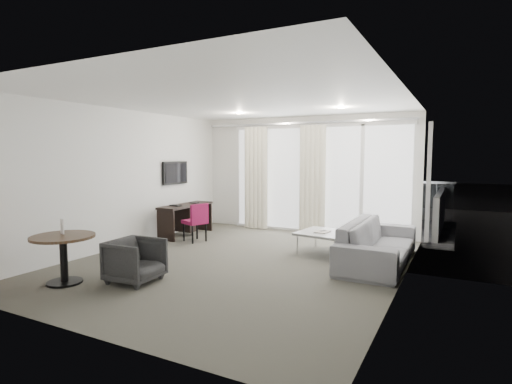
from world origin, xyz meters
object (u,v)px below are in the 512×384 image
at_px(coffee_table, 324,242).
at_px(rattan_chair_a, 374,207).
at_px(desk, 186,220).
at_px(round_table, 64,259).
at_px(desk_chair, 195,222).
at_px(tub_armchair, 135,261).
at_px(rattan_chair_b, 377,209).
at_px(sofa, 378,242).

distance_m(coffee_table, rattan_chair_a, 3.42).
bearing_deg(desk, coffee_table, -2.86).
distance_m(round_table, rattan_chair_a, 7.23).
xyz_separation_m(desk_chair, rattan_chair_a, (2.84, 3.66, 0.04)).
distance_m(desk_chair, tub_armchair, 2.64).
relative_size(desk, round_table, 1.73).
distance_m(desk_chair, coffee_table, 2.65).
xyz_separation_m(desk, rattan_chair_b, (3.52, 2.78, 0.12)).
distance_m(tub_armchair, coffee_table, 3.30).
bearing_deg(tub_armchair, sofa, -50.80).
bearing_deg(desk_chair, round_table, -69.33).
distance_m(coffee_table, sofa, 1.01).
height_order(tub_armchair, sofa, sofa).
height_order(coffee_table, sofa, sofa).
bearing_deg(rattan_chair_a, round_table, -112.22).
bearing_deg(rattan_chair_b, rattan_chair_a, 92.60).
distance_m(desk, rattan_chair_a, 4.68).
relative_size(desk_chair, rattan_chair_b, 0.85).
height_order(sofa, rattan_chair_b, rattan_chair_b).
distance_m(desk, coffee_table, 3.17).
height_order(coffee_table, rattan_chair_b, rattan_chair_b).
height_order(tub_armchair, rattan_chair_a, rattan_chair_a).
bearing_deg(rattan_chair_a, coffee_table, -92.66).
height_order(desk, round_table, desk).
bearing_deg(desk_chair, sofa, 20.62).
bearing_deg(rattan_chair_a, desk, -135.31).
distance_m(rattan_chair_a, rattan_chair_b, 0.48).
xyz_separation_m(round_table, coffee_table, (2.62, 3.25, -0.14)).
relative_size(tub_armchair, coffee_table, 0.77).
distance_m(sofa, rattan_chair_a, 3.73).
distance_m(desk, tub_armchair, 3.22).
relative_size(desk, tub_armchair, 2.18).
height_order(desk, desk_chair, desk_chair).
xyz_separation_m(desk_chair, rattan_chair_b, (2.99, 3.20, 0.07)).
height_order(desk_chair, round_table, desk_chair).
bearing_deg(sofa, round_table, 129.87).
height_order(desk, sofa, sofa).
bearing_deg(coffee_table, tub_armchair, -123.23).
bearing_deg(round_table, coffee_table, 51.10).
xyz_separation_m(coffee_table, rattan_chair_a, (0.21, 3.40, 0.24)).
relative_size(coffee_table, sofa, 0.36).
bearing_deg(desk, sofa, -5.59).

